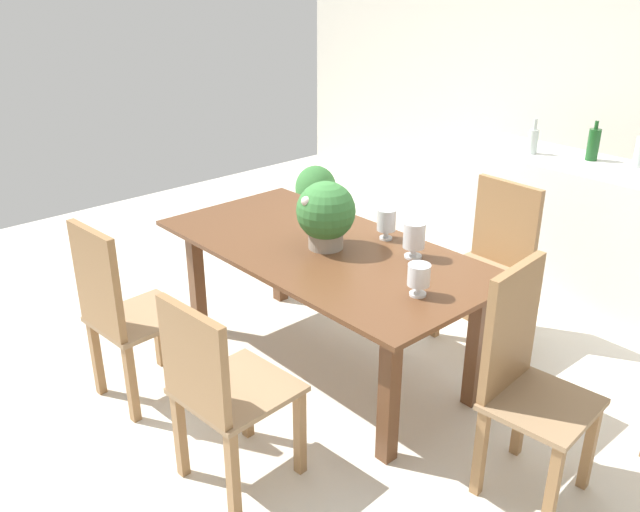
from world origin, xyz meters
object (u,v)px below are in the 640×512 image
object	(u,v)px
chair_near_left	(121,308)
chair_far_right	(494,254)
crystal_vase_center_near	(414,236)
wine_bottle_clear	(533,141)
dining_table	(324,265)
wine_bottle_amber	(593,144)
flower_centerpiece	(326,214)
kitchen_counter	(569,229)
potted_plant_floor	(316,194)
wine_glass	(331,203)
chair_near_right	(219,387)
crystal_vase_left	(419,276)
crystal_vase_right	(387,221)
chair_foot_end	(524,372)

from	to	relation	value
chair_near_left	chair_far_right	bearing A→B (deg)	-117.54
chair_far_right	crystal_vase_center_near	world-z (taller)	chair_far_right
chair_near_left	wine_bottle_clear	xyz separation A→B (m)	(0.54, 2.86, 0.50)
dining_table	wine_bottle_amber	distance (m)	2.10
flower_centerpiece	crystal_vase_center_near	world-z (taller)	flower_centerpiece
chair_far_right	kitchen_counter	world-z (taller)	chair_far_right
potted_plant_floor	flower_centerpiece	bearing A→B (deg)	-40.08
wine_glass	chair_near_right	bearing A→B (deg)	-61.06
dining_table	crystal_vase_left	xyz separation A→B (m)	(0.73, -0.06, 0.21)
chair_near_left	dining_table	bearing A→B (deg)	-117.19
crystal_vase_right	wine_bottle_clear	distance (m)	1.52
chair_near_left	wine_bottle_clear	size ratio (longest dim) A/B	4.23
crystal_vase_left	crystal_vase_right	world-z (taller)	crystal_vase_right
crystal_vase_right	wine_bottle_clear	world-z (taller)	wine_bottle_clear
wine_glass	wine_bottle_clear	size ratio (longest dim) A/B	0.63
crystal_vase_right	wine_bottle_amber	world-z (taller)	wine_bottle_amber
flower_centerpiece	chair_near_right	bearing A→B (deg)	-66.75
crystal_vase_right	kitchen_counter	size ratio (longest dim) A/B	0.10
chair_foot_end	potted_plant_floor	xyz separation A→B (m)	(-3.06, 1.51, -0.30)
chair_near_left	potted_plant_floor	size ratio (longest dim) A/B	1.91
chair_near_right	crystal_vase_center_near	world-z (taller)	crystal_vase_center_near
chair_far_right	wine_bottle_amber	bearing A→B (deg)	90.16
crystal_vase_center_near	potted_plant_floor	world-z (taller)	crystal_vase_center_near
wine_bottle_amber	potted_plant_floor	size ratio (longest dim) A/B	0.49
wine_glass	wine_bottle_amber	world-z (taller)	wine_bottle_amber
chair_near_right	crystal_vase_right	size ratio (longest dim) A/B	5.30
crystal_vase_left	wine_bottle_amber	distance (m)	2.09
chair_far_right	potted_plant_floor	distance (m)	2.28
potted_plant_floor	chair_near_right	bearing A→B (deg)	-48.56
potted_plant_floor	crystal_vase_center_near	bearing A→B (deg)	-29.58
flower_centerpiece	wine_glass	size ratio (longest dim) A/B	2.44
wine_glass	wine_bottle_amber	distance (m)	1.86
chair_near_left	crystal_vase_left	distance (m)	1.53
crystal_vase_left	wine_glass	distance (m)	1.07
crystal_vase_left	potted_plant_floor	size ratio (longest dim) A/B	0.29
dining_table	chair_near_right	world-z (taller)	chair_near_right
potted_plant_floor	chair_foot_end	bearing A→B (deg)	-26.26
dining_table	potted_plant_floor	size ratio (longest dim) A/B	3.64
crystal_vase_left	crystal_vase_right	distance (m)	0.70
chair_near_left	wine_bottle_clear	world-z (taller)	wine_bottle_clear
dining_table	wine_bottle_clear	size ratio (longest dim) A/B	8.06
chair_foot_end	crystal_vase_right	xyz separation A→B (m)	(-1.14, 0.35, 0.28)
wine_glass	kitchen_counter	distance (m)	1.80
chair_near_left	wine_bottle_amber	distance (m)	3.18
chair_foot_end	wine_glass	bearing A→B (deg)	73.49
crystal_vase_left	crystal_vase_right	xyz separation A→B (m)	(-0.58, 0.40, 0.01)
flower_centerpiece	crystal_vase_right	distance (m)	0.37
flower_centerpiece	crystal_vase_center_near	size ratio (longest dim) A/B	1.90
wine_glass	wine_bottle_clear	world-z (taller)	wine_bottle_clear
crystal_vase_center_near	wine_bottle_clear	world-z (taller)	wine_bottle_clear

